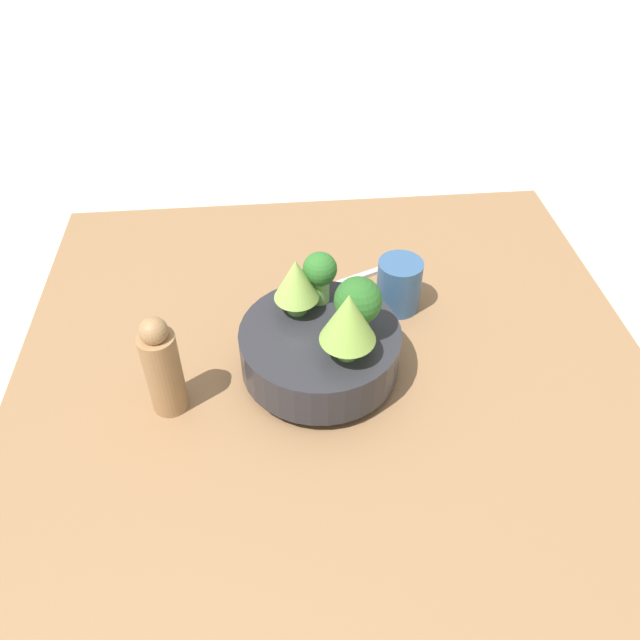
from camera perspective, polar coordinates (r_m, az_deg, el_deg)
name	(u,v)px	position (r m, az deg, el deg)	size (l,w,h in m)	color
ground_plane	(332,381)	(0.90, 1.11, -5.59)	(6.00, 6.00, 0.00)	beige
table	(332,370)	(0.88, 1.13, -4.63)	(0.87, 0.83, 0.04)	olive
bowl	(320,349)	(0.82, 0.00, -2.67)	(0.21, 0.21, 0.07)	#28282D
romanesco_piece_near	(296,281)	(0.80, -2.20, 3.58)	(0.06, 0.06, 0.08)	#609347
romanesco_piece_far	(348,319)	(0.73, 2.60, 0.09)	(0.07, 0.07, 0.10)	#6BA34C
broccoli_floret_left	(358,304)	(0.76, 3.49, 1.51)	(0.06, 0.06, 0.09)	#6BA34C
broccoli_floret_front	(320,273)	(0.82, -0.01, 4.30)	(0.05, 0.05, 0.08)	#7AB256
cup	(399,285)	(0.93, 7.22, 3.20)	(0.07, 0.07, 0.08)	#33567F
pepper_mill	(162,367)	(0.78, -14.21, -4.22)	(0.05, 0.05, 0.15)	#997047
fork	(346,281)	(0.99, 2.41, 3.56)	(0.15, 0.07, 0.01)	#B2B2B7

